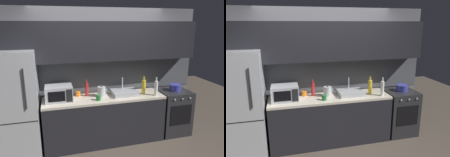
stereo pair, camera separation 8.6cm
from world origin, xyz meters
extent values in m
cube|color=slate|center=(0.00, 1.30, 1.25)|extent=(3.95, 0.10, 2.50)
cube|color=#4C4F54|center=(0.00, 1.25, 1.20)|extent=(3.95, 0.01, 0.60)
cube|color=black|center=(0.00, 1.08, 1.90)|extent=(3.64, 0.34, 0.70)
cube|color=black|center=(0.00, 0.90, 0.43)|extent=(2.21, 0.60, 0.86)
cube|color=beige|center=(0.00, 0.90, 0.88)|extent=(2.21, 0.60, 0.04)
cube|color=#ADAFB5|center=(-1.49, 0.90, 0.90)|extent=(0.68, 0.66, 1.81)
cube|color=black|center=(-1.49, 0.57, 0.72)|extent=(0.67, 0.00, 0.01)
cylinder|color=#333333|center=(-1.30, 0.55, 1.27)|extent=(0.02, 0.02, 0.63)
cube|color=#232326|center=(1.45, 0.90, 0.45)|extent=(0.60, 0.60, 0.90)
cube|color=black|center=(1.45, 0.60, 0.50)|extent=(0.45, 0.01, 0.40)
cylinder|color=#B2B2B7|center=(1.28, 0.59, 0.83)|extent=(0.03, 0.02, 0.03)
cylinder|color=#B2B2B7|center=(1.45, 0.59, 0.83)|extent=(0.03, 0.02, 0.03)
cylinder|color=#B2B2B7|center=(1.61, 0.59, 0.83)|extent=(0.03, 0.02, 0.03)
cube|color=#A8AAAF|center=(-0.81, 0.92, 1.04)|extent=(0.46, 0.34, 0.27)
cube|color=black|center=(-0.85, 0.75, 1.04)|extent=(0.28, 0.01, 0.18)
cube|color=black|center=(-0.64, 0.75, 1.04)|extent=(0.10, 0.01, 0.22)
cube|color=#ADAFB5|center=(0.40, 0.93, 0.94)|extent=(0.48, 0.38, 0.08)
cylinder|color=silver|center=(0.40, 1.06, 1.09)|extent=(0.02, 0.02, 0.22)
cylinder|color=#B7BABF|center=(-0.04, 0.95, 0.99)|extent=(0.15, 0.15, 0.18)
sphere|color=black|center=(-0.04, 0.95, 1.09)|extent=(0.02, 0.02, 0.02)
cone|color=#B7BABF|center=(0.05, 0.95, 1.03)|extent=(0.03, 0.03, 0.05)
cylinder|color=#A82323|center=(-0.30, 1.04, 1.02)|extent=(0.07, 0.07, 0.24)
cylinder|color=#A82323|center=(-0.30, 1.04, 1.18)|extent=(0.02, 0.02, 0.07)
cylinder|color=silver|center=(0.95, 0.73, 1.04)|extent=(0.07, 0.07, 0.28)
cylinder|color=silver|center=(0.95, 0.73, 1.21)|extent=(0.03, 0.03, 0.07)
cylinder|color=gold|center=(0.77, 0.89, 1.03)|extent=(0.08, 0.08, 0.27)
cylinder|color=gold|center=(0.77, 0.89, 1.20)|extent=(0.03, 0.03, 0.07)
cylinder|color=#1E6B2D|center=(-0.14, 0.75, 0.95)|extent=(0.08, 0.08, 0.09)
cylinder|color=orange|center=(-0.46, 1.07, 0.95)|extent=(0.08, 0.08, 0.09)
cylinder|color=#333899|center=(1.46, 0.90, 0.95)|extent=(0.22, 0.22, 0.11)
cylinder|color=#333899|center=(1.46, 0.90, 1.02)|extent=(0.23, 0.23, 0.02)
camera|label=1|loc=(-0.86, -2.71, 2.21)|focal=34.15mm
camera|label=2|loc=(-0.77, -2.73, 2.21)|focal=34.15mm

